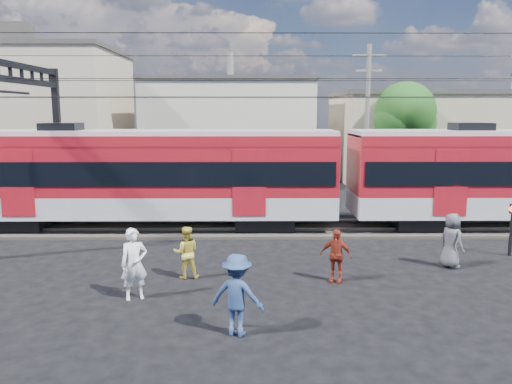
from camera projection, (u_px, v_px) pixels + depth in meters
ground at (263, 300)px, 13.20m from camera, size 120.00×120.00×0.00m
track_bed at (259, 228)px, 21.08m from camera, size 70.00×3.40×0.12m
rail_near at (260, 229)px, 20.33m from camera, size 70.00×0.12×0.12m
rail_far at (259, 221)px, 21.81m from camera, size 70.00×0.12×0.12m
commuter_train at (147, 173)px, 20.67m from camera, size 50.30×3.08×4.17m
catenary at (46, 106)px, 20.21m from camera, size 70.00×9.30×7.52m
building_west at (21, 115)px, 36.02m from camera, size 14.28×10.20×9.30m
building_midwest at (231, 127)px, 39.24m from camera, size 12.24×12.24×7.30m
building_mideast at (447, 136)px, 36.47m from camera, size 16.32×10.20×6.30m
utility_pole_mid at (367, 119)px, 27.31m from camera, size 1.80×0.24×8.50m
tree_near at (408, 116)px, 30.37m from camera, size 3.82×3.64×6.72m
pedestrian_a at (134, 264)px, 13.18m from camera, size 0.82×0.69×1.92m
pedestrian_b at (186, 252)px, 14.87m from camera, size 0.84×0.70×1.58m
pedestrian_c at (237, 295)px, 11.06m from camera, size 1.35×1.02×1.86m
pedestrian_d at (336, 255)px, 14.53m from camera, size 1.01×0.71×1.59m
pedestrian_e at (452, 240)px, 15.87m from camera, size 0.89×1.02×1.76m
crossing_signal at (512, 220)px, 17.07m from camera, size 0.27×0.27×1.82m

